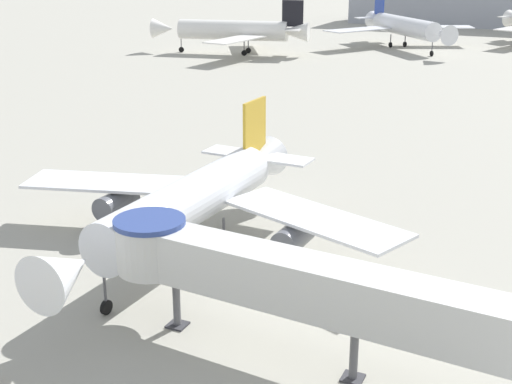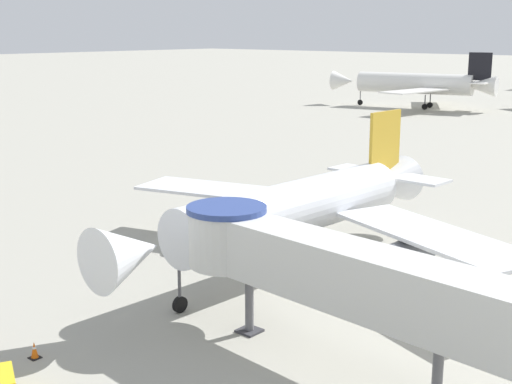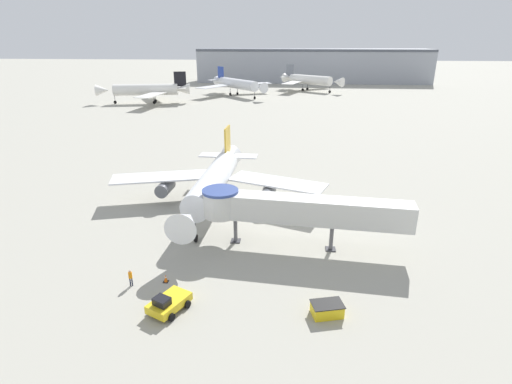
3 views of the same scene
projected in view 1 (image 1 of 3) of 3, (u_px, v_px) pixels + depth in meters
name	position (u px, v px, depth m)	size (l,w,h in m)	color
ground_plane	(194.00, 265.00, 49.18)	(800.00, 800.00, 0.00)	#9E9B8E
main_airplane	(193.00, 201.00, 49.69)	(30.97, 27.61, 9.38)	silver
jet_bridge	(274.00, 277.00, 36.77)	(23.00, 5.19, 6.31)	silver
traffic_cone_starboard_wing	(354.00, 283.00, 45.61)	(0.46, 0.46, 0.76)	black
background_jet_blue_tail	(404.00, 26.00, 153.15)	(28.70, 29.27, 10.84)	silver
background_jet_black_tail	(236.00, 30.00, 144.90)	(32.94, 33.56, 10.95)	white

